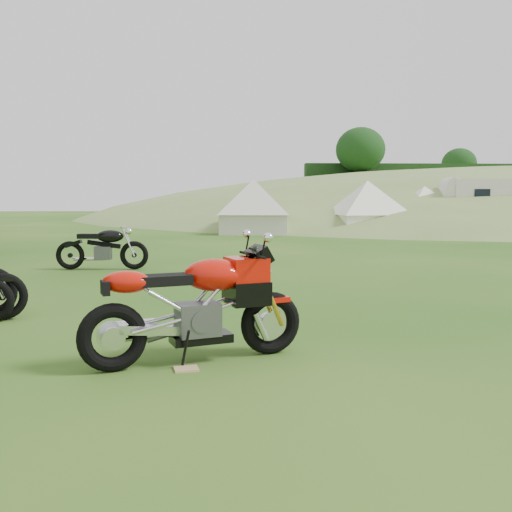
{
  "coord_description": "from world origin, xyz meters",
  "views": [
    {
      "loc": [
        -0.55,
        -6.04,
        1.62
      ],
      "look_at": [
        -0.19,
        0.4,
        0.95
      ],
      "focal_mm": 40.0,
      "sensor_mm": 36.0,
      "label": 1
    }
  ],
  "objects_px": {
    "sport_motorcycle": "(195,298)",
    "tent_left": "(254,205)",
    "plywood_board": "(186,369)",
    "caravan": "(498,205)",
    "tent_right": "(424,207)",
    "vintage_moto_d": "(102,246)",
    "tent_mid": "(367,206)"
  },
  "relations": [
    {
      "from": "tent_left",
      "to": "caravan",
      "type": "xyz_separation_m",
      "value": [
        11.37,
        0.63,
        -0.0
      ]
    },
    {
      "from": "sport_motorcycle",
      "to": "vintage_moto_d",
      "type": "bearing_deg",
      "value": 89.16
    },
    {
      "from": "sport_motorcycle",
      "to": "vintage_moto_d",
      "type": "xyz_separation_m",
      "value": [
        -2.44,
        7.3,
        -0.12
      ]
    },
    {
      "from": "plywood_board",
      "to": "caravan",
      "type": "bearing_deg",
      "value": 57.61
    },
    {
      "from": "caravan",
      "to": "plywood_board",
      "type": "bearing_deg",
      "value": -112.4
    },
    {
      "from": "vintage_moto_d",
      "to": "tent_left",
      "type": "distance_m",
      "value": 13.04
    },
    {
      "from": "sport_motorcycle",
      "to": "vintage_moto_d",
      "type": "relative_size",
      "value": 1.08
    },
    {
      "from": "plywood_board",
      "to": "caravan",
      "type": "relative_size",
      "value": 0.04
    },
    {
      "from": "vintage_moto_d",
      "to": "tent_right",
      "type": "relative_size",
      "value": 0.74
    },
    {
      "from": "plywood_board",
      "to": "tent_right",
      "type": "bearing_deg",
      "value": 65.21
    },
    {
      "from": "sport_motorcycle",
      "to": "tent_left",
      "type": "bearing_deg",
      "value": 66.06
    },
    {
      "from": "tent_left",
      "to": "tent_mid",
      "type": "relative_size",
      "value": 1.01
    },
    {
      "from": "tent_mid",
      "to": "caravan",
      "type": "bearing_deg",
      "value": 0.87
    },
    {
      "from": "tent_right",
      "to": "caravan",
      "type": "distance_m",
      "value": 3.32
    },
    {
      "from": "vintage_moto_d",
      "to": "tent_mid",
      "type": "xyz_separation_m",
      "value": [
        9.06,
        12.18,
        0.7
      ]
    },
    {
      "from": "vintage_moto_d",
      "to": "tent_left",
      "type": "height_order",
      "value": "tent_left"
    },
    {
      "from": "plywood_board",
      "to": "tent_mid",
      "type": "bearing_deg",
      "value": 71.24
    },
    {
      "from": "vintage_moto_d",
      "to": "tent_mid",
      "type": "height_order",
      "value": "tent_mid"
    },
    {
      "from": "plywood_board",
      "to": "tent_right",
      "type": "distance_m",
      "value": 23.34
    },
    {
      "from": "plywood_board",
      "to": "sport_motorcycle",
      "type": "bearing_deg",
      "value": 72.43
    },
    {
      "from": "tent_right",
      "to": "caravan",
      "type": "xyz_separation_m",
      "value": [
        3.27,
        -0.6,
        0.08
      ]
    },
    {
      "from": "tent_left",
      "to": "plywood_board",
      "type": "bearing_deg",
      "value": -90.41
    },
    {
      "from": "tent_left",
      "to": "tent_right",
      "type": "xyz_separation_m",
      "value": [
        8.1,
        1.23,
        -0.09
      ]
    },
    {
      "from": "tent_right",
      "to": "sport_motorcycle",
      "type": "bearing_deg",
      "value": -121.51
    },
    {
      "from": "sport_motorcycle",
      "to": "tent_left",
      "type": "relative_size",
      "value": 0.75
    },
    {
      "from": "sport_motorcycle",
      "to": "tent_left",
      "type": "height_order",
      "value": "tent_left"
    },
    {
      "from": "vintage_moto_d",
      "to": "tent_right",
      "type": "bearing_deg",
      "value": 50.14
    },
    {
      "from": "plywood_board",
      "to": "tent_mid",
      "type": "relative_size",
      "value": 0.08
    },
    {
      "from": "sport_motorcycle",
      "to": "plywood_board",
      "type": "relative_size",
      "value": 9.5
    },
    {
      "from": "vintage_moto_d",
      "to": "tent_right",
      "type": "distance_m",
      "value": 18.25
    },
    {
      "from": "sport_motorcycle",
      "to": "caravan",
      "type": "distance_m",
      "value": 24.1
    },
    {
      "from": "tent_left",
      "to": "tent_right",
      "type": "distance_m",
      "value": 8.19
    }
  ]
}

